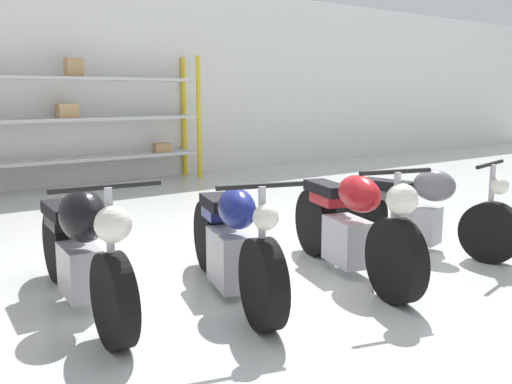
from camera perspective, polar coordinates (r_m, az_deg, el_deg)
ground_plane at (r=5.02m, az=2.77°, el=-8.53°), size 30.00×30.00×0.00m
back_wall at (r=10.28m, az=-19.93°, el=10.50°), size 30.00×0.08×3.60m
shelving_rack at (r=9.97m, az=-18.64°, el=7.08°), size 4.79×0.63×2.25m
motorcycle_black at (r=4.37m, az=-17.07°, el=-5.37°), size 0.70×2.15×1.04m
motorcycle_blue at (r=4.49m, az=-2.39°, el=-5.25°), size 0.86×1.98×1.00m
motorcycle_red at (r=5.01m, az=9.55°, el=-3.33°), size 0.85×2.00×1.02m
motorcycle_grey at (r=6.04m, az=16.13°, el=-1.86°), size 0.74×1.96×0.95m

